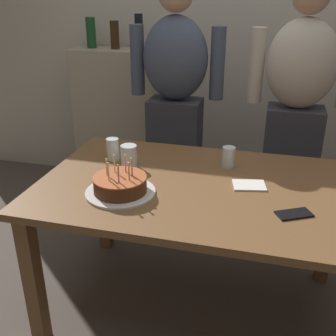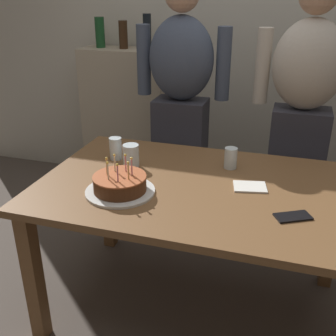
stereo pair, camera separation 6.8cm
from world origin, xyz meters
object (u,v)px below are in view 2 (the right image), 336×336
object	(u,v)px
napkin_stack	(250,187)
person_woman_cardigan	(302,117)
water_glass_side	(131,156)
cell_phone	(293,217)
water_glass_far	(116,148)
person_man_bearded	(181,107)
water_glass_near	(231,158)
birthday_cake	(120,185)

from	to	relation	value
napkin_stack	person_woman_cardigan	bearing A→B (deg)	74.96
water_glass_side	cell_phone	xyz separation A→B (m)	(0.81, -0.29, -0.05)
water_glass_far	person_man_bearded	size ratio (longest dim) A/B	0.07
water_glass_near	napkin_stack	bearing A→B (deg)	-57.81
cell_phone	person_woman_cardigan	world-z (taller)	person_woman_cardigan
person_woman_cardigan	napkin_stack	bearing A→B (deg)	74.96
birthday_cake	person_man_bearded	world-z (taller)	person_man_bearded
water_glass_side	napkin_stack	world-z (taller)	water_glass_side
birthday_cake	water_glass_far	bearing A→B (deg)	116.42
water_glass_near	birthday_cake	bearing A→B (deg)	-135.86
water_glass_far	napkin_stack	world-z (taller)	water_glass_far
water_glass_far	cell_phone	bearing A→B (deg)	-20.78
napkin_stack	water_glass_near	bearing A→B (deg)	122.19
cell_phone	person_man_bearded	size ratio (longest dim) A/B	0.09
water_glass_near	person_woman_cardigan	distance (m)	0.67
napkin_stack	cell_phone	bearing A→B (deg)	-47.88
cell_phone	napkin_stack	bearing A→B (deg)	103.49
birthday_cake	napkin_stack	distance (m)	0.60
water_glass_side	person_woman_cardigan	bearing A→B (deg)	40.65
water_glass_near	person_woman_cardigan	world-z (taller)	person_woman_cardigan
birthday_cake	person_woman_cardigan	xyz separation A→B (m)	(0.76, 1.00, 0.10)
cell_phone	person_woman_cardigan	bearing A→B (deg)	60.70
water_glass_far	water_glass_near	bearing A→B (deg)	5.85
napkin_stack	person_woman_cardigan	distance (m)	0.81
birthday_cake	water_glass_near	size ratio (longest dim) A/B	2.91
birthday_cake	person_woman_cardigan	size ratio (longest dim) A/B	0.19
birthday_cake	water_glass_near	distance (m)	0.60
birthday_cake	napkin_stack	world-z (taller)	birthday_cake
water_glass_side	water_glass_near	bearing A→B (deg)	14.67
water_glass_side	cell_phone	size ratio (longest dim) A/B	0.81
person_man_bearded	person_woman_cardigan	world-z (taller)	same
person_woman_cardigan	person_man_bearded	bearing A→B (deg)	0.00
water_glass_side	cell_phone	bearing A→B (deg)	-19.34
person_woman_cardigan	water_glass_far	bearing A→B (deg)	34.32
napkin_stack	birthday_cake	bearing A→B (deg)	-158.25
person_woman_cardigan	water_glass_near	bearing A→B (deg)	60.16
water_glass_side	cell_phone	distance (m)	0.86
birthday_cake	cell_phone	bearing A→B (deg)	0.28
water_glass_near	napkin_stack	distance (m)	0.24
person_man_bearded	water_glass_far	bearing A→B (deg)	74.13
water_glass_far	person_woman_cardigan	distance (m)	1.14
water_glass_side	cell_phone	world-z (taller)	water_glass_side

